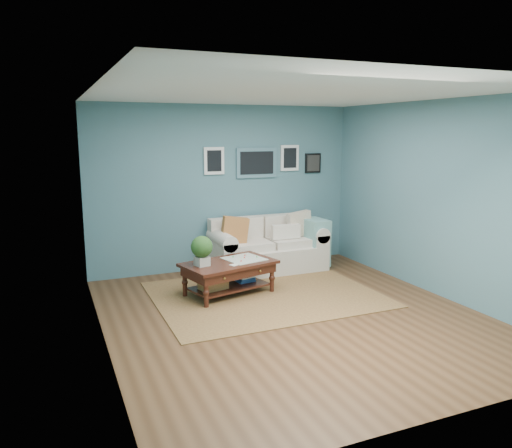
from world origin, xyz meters
TOP-DOWN VIEW (x-y plane):
  - room_shell at (0.02, 0.06)m, footprint 5.00×5.02m
  - area_rug at (0.01, 0.88)m, footprint 3.04×2.43m
  - loveseat at (0.64, 2.03)m, footprint 1.89×0.86m
  - coffee_table at (-0.52, 1.08)m, footprint 1.40×1.02m

SIDE VIEW (x-z plane):
  - area_rug at x=0.01m, z-range 0.00..0.01m
  - coffee_table at x=-0.52m, z-range -0.05..0.83m
  - loveseat at x=0.64m, z-range -0.09..0.88m
  - room_shell at x=0.02m, z-range 0.01..2.71m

